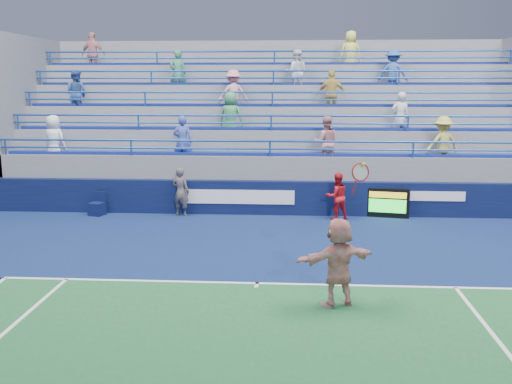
# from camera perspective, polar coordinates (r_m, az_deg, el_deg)

# --- Properties ---
(ground) EXTENTS (120.00, 120.00, 0.00)m
(ground) POSITION_cam_1_polar(r_m,az_deg,el_deg) (12.14, 0.09, -9.21)
(ground) COLOR #333538
(sponsor_wall) EXTENTS (18.00, 0.32, 1.10)m
(sponsor_wall) POSITION_cam_1_polar(r_m,az_deg,el_deg) (18.26, 1.37, -0.59)
(sponsor_wall) COLOR #090F35
(sponsor_wall) RESTS_ON ground
(bleacher_stand) EXTENTS (18.00, 5.61, 6.13)m
(bleacher_stand) POSITION_cam_1_polar(r_m,az_deg,el_deg) (21.82, 1.76, 3.93)
(bleacher_stand) COLOR slate
(bleacher_stand) RESTS_ON ground
(serve_speed_board) EXTENTS (1.34, 0.39, 0.93)m
(serve_speed_board) POSITION_cam_1_polar(r_m,az_deg,el_deg) (18.31, 13.02, -1.10)
(serve_speed_board) COLOR black
(serve_speed_board) RESTS_ON ground
(judge_chair) EXTENTS (0.53, 0.54, 0.75)m
(judge_chair) POSITION_cam_1_polar(r_m,az_deg,el_deg) (18.89, -15.62, -1.56)
(judge_chair) COLOR #0D153E
(judge_chair) RESTS_ON ground
(tennis_player) EXTENTS (1.66, 1.12, 2.76)m
(tennis_player) POSITION_cam_1_polar(r_m,az_deg,el_deg) (10.86, 8.25, -6.95)
(tennis_player) COLOR white
(tennis_player) RESTS_ON ground
(line_judge) EXTENTS (0.66, 0.53, 1.56)m
(line_judge) POSITION_cam_1_polar(r_m,az_deg,el_deg) (18.21, -7.53, 0.03)
(line_judge) COLOR #15183B
(line_judge) RESTS_ON ground
(ball_girl) EXTENTS (0.85, 0.75, 1.46)m
(ball_girl) POSITION_cam_1_polar(r_m,az_deg,el_deg) (17.74, 8.09, -0.44)
(ball_girl) COLOR red
(ball_girl) RESTS_ON ground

